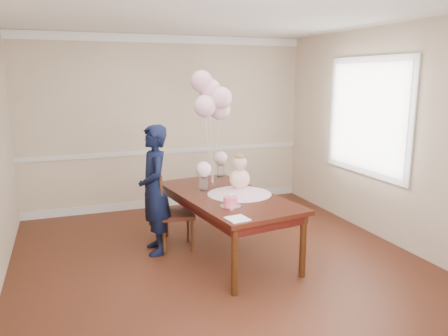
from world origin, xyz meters
TOP-DOWN VIEW (x-y plane):
  - floor at (0.00, 0.00)m, footprint 4.50×5.00m
  - ceiling at (0.00, 0.00)m, footprint 4.50×5.00m
  - wall_back at (0.00, 2.50)m, footprint 4.50×0.02m
  - wall_front at (0.00, -2.50)m, footprint 4.50×0.02m
  - wall_right at (2.25, 0.00)m, footprint 0.02×5.00m
  - chair_rail_trim at (0.00, 2.49)m, footprint 4.50×0.02m
  - crown_molding at (0.00, 2.49)m, footprint 4.50×0.02m
  - baseboard_trim at (0.00, 2.49)m, footprint 4.50×0.02m
  - window_frame at (2.23, 0.50)m, footprint 0.02×1.66m
  - window_blinds at (2.21, 0.50)m, footprint 0.01×1.50m
  - dining_table_top at (0.15, 0.30)m, footprint 1.26×2.08m
  - table_apron at (0.15, 0.30)m, footprint 1.14×1.97m
  - table_leg_fl at (-0.12, -0.65)m, footprint 0.08×0.08m
  - table_leg_fr at (0.69, -0.53)m, footprint 0.08×0.08m
  - table_leg_bl at (-0.38, 1.13)m, footprint 0.08×0.08m
  - table_leg_br at (0.43, 1.25)m, footprint 0.08×0.08m
  - baby_skirt at (0.31, 0.27)m, footprint 0.85×0.85m
  - baby_torso at (0.31, 0.27)m, footprint 0.24×0.24m
  - baby_head at (0.31, 0.27)m, footprint 0.17×0.17m
  - baby_hair at (0.31, 0.27)m, footprint 0.12×0.12m
  - cake_platter at (0.02, -0.16)m, footprint 0.24×0.24m
  - birthday_cake at (0.02, -0.16)m, footprint 0.17×0.17m
  - cake_flower_a at (0.02, -0.16)m, footprint 0.03×0.03m
  - cake_flower_b at (0.05, -0.14)m, footprint 0.03×0.03m
  - rose_vase_near at (-0.03, 0.57)m, footprint 0.11×0.11m
  - roses_near at (-0.03, 0.57)m, footprint 0.19×0.19m
  - rose_vase_far at (0.40, 1.18)m, footprint 0.11×0.11m
  - roses_far at (0.40, 1.18)m, footprint 0.19×0.19m
  - napkin at (-0.06, -0.57)m, footprint 0.22×0.22m
  - balloon_weight at (0.17, 0.85)m, footprint 0.04×0.04m
  - balloon_a at (0.08, 0.83)m, footprint 0.27×0.27m
  - balloon_b at (0.28, 0.81)m, footprint 0.27×0.27m
  - balloon_c at (0.18, 0.95)m, footprint 0.27×0.27m
  - balloon_d at (0.08, 0.95)m, footprint 0.27×0.27m
  - balloon_e at (0.31, 0.95)m, footprint 0.27×0.27m
  - balloon_ribbon_a at (0.12, 0.84)m, footprint 0.09×0.02m
  - balloon_ribbon_b at (0.22, 0.83)m, footprint 0.11×0.04m
  - balloon_ribbon_c at (0.18, 0.90)m, footprint 0.01×0.10m
  - balloon_ribbon_d at (0.13, 0.90)m, footprint 0.10×0.09m
  - balloon_ribbon_e at (0.24, 0.90)m, footprint 0.13×0.09m
  - dining_chair_seat at (-0.35, 0.72)m, footprint 0.46×0.46m
  - chair_leg_fl at (-0.53, 0.57)m, footprint 0.04×0.04m
  - chair_leg_fr at (-0.20, 0.53)m, footprint 0.04×0.04m
  - chair_leg_bl at (-0.49, 0.90)m, footprint 0.04×0.04m
  - chair_leg_br at (-0.16, 0.86)m, footprint 0.04×0.04m
  - chair_back_post_l at (-0.55, 0.57)m, footprint 0.04×0.04m
  - chair_back_post_r at (-0.51, 0.91)m, footprint 0.04×0.04m
  - chair_slat_low at (-0.53, 0.74)m, footprint 0.08×0.38m
  - chair_slat_mid at (-0.53, 0.74)m, footprint 0.08×0.38m
  - chair_slat_top at (-0.53, 0.74)m, footprint 0.08×0.38m
  - woman at (-0.61, 0.67)m, footprint 0.39×0.57m

SIDE VIEW (x-z plane):
  - floor at x=0.00m, z-range 0.00..0.00m
  - baseboard_trim at x=0.00m, z-range 0.00..0.12m
  - chair_leg_fl at x=-0.53m, z-range 0.00..0.40m
  - chair_leg_fr at x=-0.20m, z-range 0.00..0.40m
  - chair_leg_bl at x=-0.49m, z-range 0.00..0.40m
  - chair_leg_br at x=-0.16m, z-range 0.00..0.40m
  - table_leg_fl at x=-0.12m, z-range 0.00..0.69m
  - table_leg_fr at x=0.69m, z-range 0.00..0.69m
  - table_leg_bl at x=-0.38m, z-range 0.00..0.69m
  - table_leg_br at x=0.43m, z-range 0.00..0.69m
  - dining_chair_seat at x=-0.35m, z-range 0.40..0.44m
  - chair_slat_low at x=-0.53m, z-range 0.56..0.60m
  - table_apron at x=0.15m, z-range 0.59..0.69m
  - chair_back_post_l at x=-0.55m, z-range 0.43..0.96m
  - chair_back_post_r at x=-0.51m, z-range 0.43..0.96m
  - dining_table_top at x=0.15m, z-range 0.69..0.74m
  - chair_slat_mid at x=-0.53m, z-range 0.71..0.75m
  - cake_platter at x=0.02m, z-range 0.74..0.74m
  - napkin at x=-0.06m, z-range 0.74..0.75m
  - balloon_weight at x=0.17m, z-range 0.74..0.76m
  - woman at x=-0.61m, z-range 0.00..1.53m
  - baby_skirt at x=0.31m, z-range 0.74..0.83m
  - birthday_cake at x=0.02m, z-range 0.74..0.84m
  - rose_vase_near at x=-0.03m, z-range 0.74..0.89m
  - rose_vase_far at x=0.40m, z-range 0.74..0.89m
  - cake_flower_a at x=0.02m, z-range 0.84..0.87m
  - cake_flower_b at x=0.05m, z-range 0.84..0.87m
  - chair_slat_top at x=-0.53m, z-range 0.86..0.90m
  - chair_rail_trim at x=0.00m, z-range 0.86..0.94m
  - baby_torso at x=0.31m, z-range 0.79..1.03m
  - roses_near at x=-0.03m, z-range 0.90..1.08m
  - roses_far at x=0.40m, z-range 0.90..1.08m
  - baby_head at x=0.31m, z-range 1.02..1.18m
  - balloon_ribbon_e at x=0.24m, z-range 0.75..1.51m
  - baby_hair at x=0.31m, z-range 1.10..1.22m
  - balloon_ribbon_a at x=0.12m, z-range 0.75..1.57m
  - balloon_ribbon_b at x=0.22m, z-range 0.75..1.67m
  - balloon_ribbon_c at x=0.18m, z-range 0.75..1.76m
  - balloon_ribbon_d at x=0.13m, z-range 0.75..1.86m
  - wall_back at x=0.00m, z-range 0.00..2.70m
  - wall_front at x=0.00m, z-range 0.00..2.70m
  - wall_right at x=2.25m, z-range 0.00..2.70m
  - window_frame at x=2.23m, z-range 0.77..2.33m
  - window_blinds at x=2.21m, z-range 0.85..2.25m
  - balloon_e at x=0.31m, z-range 1.53..1.81m
  - balloon_a at x=0.08m, z-range 1.58..1.85m
  - balloon_b at x=0.28m, z-range 1.68..1.95m
  - balloon_c at x=0.18m, z-range 1.78..2.05m
  - balloon_d at x=0.08m, z-range 1.87..2.15m
  - crown_molding at x=0.00m, z-range 2.57..2.69m
  - ceiling at x=0.00m, z-range 2.69..2.71m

